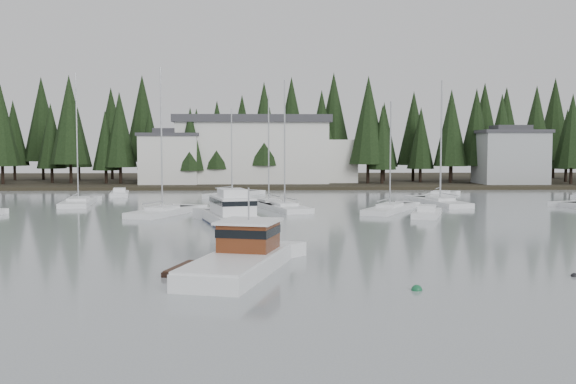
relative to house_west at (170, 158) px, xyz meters
name	(u,v)px	position (x,y,z in m)	size (l,w,h in m)	color
ground	(337,315)	(18.00, -79.00, -4.65)	(260.00, 260.00, 0.00)	gray
far_shore_land	(282,181)	(18.00, 18.00, -4.65)	(240.00, 54.00, 1.00)	black
conifer_treeline	(283,184)	(18.00, 7.00, -4.65)	(200.00, 22.00, 20.00)	black
house_west	(170,158)	(0.00, 0.00, 0.00)	(9.54, 7.42, 8.75)	silver
house_east_a	(510,156)	(54.00, -1.00, 0.25)	(10.60, 8.48, 9.25)	#999EA0
harbor_inn	(266,150)	(15.04, 3.34, 1.12)	(29.50, 11.50, 10.90)	silver
lobster_boat_brown	(238,261)	(14.02, -70.64, -4.12)	(6.34, 9.96, 4.68)	white
cabin_cruiser_center	(233,217)	(12.74, -51.70, -3.98)	(5.92, 10.94, 4.49)	white
sailboat_0	(78,204)	(-5.12, -32.09, -4.58)	(4.26, 9.92, 14.79)	white
sailboat_1	(269,206)	(15.54, -34.65, -4.59)	(5.19, 9.20, 12.23)	white
sailboat_2	(162,214)	(5.72, -42.86, -4.58)	(5.81, 9.17, 14.00)	white
sailboat_3	(440,204)	(34.28, -32.68, -4.59)	(4.35, 11.23, 14.00)	white
sailboat_6	(441,196)	(37.11, -22.46, -4.57)	(6.08, 8.89, 13.89)	white
sailboat_10	(390,211)	(27.29, -40.41, -4.60)	(6.98, 10.11, 11.15)	white
sailboat_11	(232,196)	(10.85, -20.34, -4.60)	(6.98, 9.40, 11.66)	white
sailboat_12	(285,209)	(17.11, -38.96, -4.58)	(5.40, 8.91, 13.31)	white
runabout_1	(427,215)	(29.74, -45.10, -4.52)	(4.00, 6.28, 1.42)	white
runabout_3	(120,195)	(-3.65, -19.17, -4.52)	(3.27, 6.26, 1.42)	white
mooring_buoy_green	(417,290)	(21.89, -74.95, -4.65)	(0.48, 0.48, 0.48)	#145933
mooring_buoy_dark	(574,276)	(30.10, -72.22, -4.65)	(0.34, 0.34, 0.34)	black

